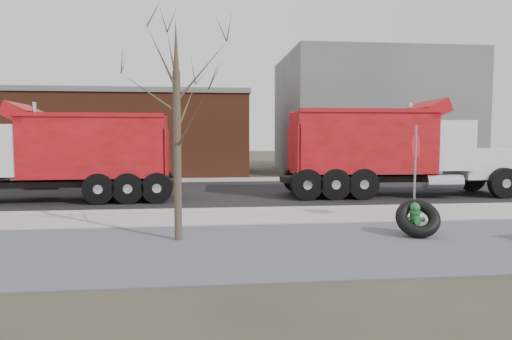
{
  "coord_description": "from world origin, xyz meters",
  "views": [
    {
      "loc": [
        -2.54,
        -13.44,
        2.51
      ],
      "look_at": [
        -0.93,
        1.07,
        1.4
      ],
      "focal_mm": 32.0,
      "sensor_mm": 36.0,
      "label": 1
    }
  ],
  "objects": [
    {
      "name": "building_grey",
      "position": [
        9.0,
        18.0,
        4.0
      ],
      "size": [
        12.0,
        10.0,
        8.0
      ],
      "color": "slate",
      "rests_on": "ground"
    },
    {
      "name": "gravel_verge",
      "position": [
        0.0,
        -3.5,
        0.01
      ],
      "size": [
        60.0,
        5.0,
        0.03
      ],
      "primitive_type": "cube",
      "color": "slate",
      "rests_on": "ground"
    },
    {
      "name": "building_brick",
      "position": [
        -10.0,
        17.0,
        2.65
      ],
      "size": [
        20.2,
        8.2,
        5.3
      ],
      "color": "brown",
      "rests_on": "ground"
    },
    {
      "name": "bare_tree",
      "position": [
        -3.2,
        -2.6,
        3.3
      ],
      "size": [
        3.2,
        3.2,
        5.2
      ],
      "color": "#382D23",
      "rests_on": "ground"
    },
    {
      "name": "dump_truck_red_b",
      "position": [
        -7.75,
        4.45,
        1.86
      ],
      "size": [
        8.71,
        2.81,
        3.66
      ],
      "rotation": [
        0.0,
        0.0,
        3.18
      ],
      "color": "black",
      "rests_on": "ground"
    },
    {
      "name": "stop_sign",
      "position": [
        3.33,
        -1.2,
        1.91
      ],
      "size": [
        0.54,
        0.58,
        2.8
      ],
      "rotation": [
        0.0,
        0.0,
        0.43
      ],
      "color": "gray",
      "rests_on": "ground"
    },
    {
      "name": "sidewalk",
      "position": [
        0.0,
        0.25,
        0.03
      ],
      "size": [
        60.0,
        2.5,
        0.06
      ],
      "primitive_type": "cube",
      "color": "#9E9B93",
      "rests_on": "ground"
    },
    {
      "name": "truck_tire",
      "position": [
        2.65,
        -2.85,
        0.47
      ],
      "size": [
        1.28,
        1.18,
        0.99
      ],
      "color": "black",
      "rests_on": "ground"
    },
    {
      "name": "dump_truck_red_a",
      "position": [
        5.1,
        4.69,
        1.99
      ],
      "size": [
        9.83,
        3.0,
        3.91
      ],
      "rotation": [
        0.0,
        0.0,
        -0.04
      ],
      "color": "black",
      "rests_on": "ground"
    },
    {
      "name": "ground",
      "position": [
        0.0,
        0.0,
        0.0
      ],
      "size": [
        120.0,
        120.0,
        0.0
      ],
      "primitive_type": "plane",
      "color": "#383328",
      "rests_on": "ground"
    },
    {
      "name": "far_sidewalk",
      "position": [
        0.0,
        12.0,
        0.03
      ],
      "size": [
        60.0,
        2.0,
        0.06
      ],
      "primitive_type": "cube",
      "color": "#9E9B93",
      "rests_on": "ground"
    },
    {
      "name": "curb",
      "position": [
        0.0,
        1.55,
        0.06
      ],
      "size": [
        60.0,
        0.15,
        0.11
      ],
      "primitive_type": "cube",
      "color": "#9E9B93",
      "rests_on": "ground"
    },
    {
      "name": "road",
      "position": [
        0.0,
        6.3,
        0.01
      ],
      "size": [
        60.0,
        9.4,
        0.02
      ],
      "primitive_type": "cube",
      "color": "black",
      "rests_on": "ground"
    },
    {
      "name": "fire_hydrant",
      "position": [
        2.6,
        -2.79,
        0.39
      ],
      "size": [
        0.49,
        0.47,
        0.86
      ],
      "rotation": [
        0.0,
        0.0,
        -0.14
      ],
      "color": "#2C753A",
      "rests_on": "ground"
    }
  ]
}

